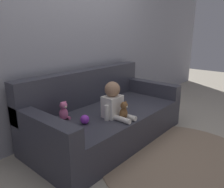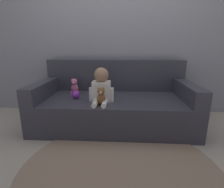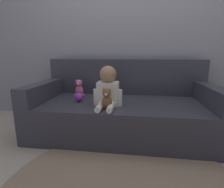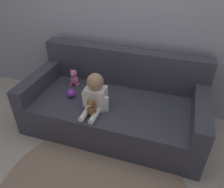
# 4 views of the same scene
# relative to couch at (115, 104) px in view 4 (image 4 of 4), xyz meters

# --- Properties ---
(ground_plane) EXTENTS (12.00, 12.00, 0.00)m
(ground_plane) POSITION_rel_couch_xyz_m (0.00, -0.07, -0.28)
(ground_plane) COLOR #B7AD99
(wall_back) EXTENTS (8.00, 0.05, 2.60)m
(wall_back) POSITION_rel_couch_xyz_m (0.00, 0.51, 1.02)
(wall_back) COLOR #93939E
(wall_back) RESTS_ON ground_plane
(couch) EXTENTS (2.03, 0.99, 0.85)m
(couch) POSITION_rel_couch_xyz_m (0.00, 0.00, 0.00)
(couch) COLOR #383842
(couch) RESTS_ON ground_plane
(person_baby) EXTENTS (0.30, 0.38, 0.41)m
(person_baby) POSITION_rel_couch_xyz_m (-0.14, -0.26, 0.28)
(person_baby) COLOR white
(person_baby) RESTS_ON couch
(teddy_bear_brown) EXTENTS (0.12, 0.09, 0.21)m
(teddy_bear_brown) POSITION_rel_couch_xyz_m (-0.13, -0.40, 0.20)
(teddy_bear_brown) COLOR brown
(teddy_bear_brown) RESTS_ON couch
(plush_toy_side) EXTENTS (0.13, 0.10, 0.21)m
(plush_toy_side) POSITION_rel_couch_xyz_m (-0.57, 0.09, 0.20)
(plush_toy_side) COLOR #DB6699
(plush_toy_side) RESTS_ON couch
(toy_ball) EXTENTS (0.10, 0.10, 0.10)m
(toy_ball) POSITION_rel_couch_xyz_m (-0.49, -0.16, 0.15)
(toy_ball) COLOR purple
(toy_ball) RESTS_ON couch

